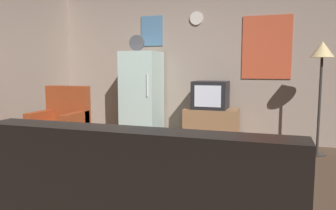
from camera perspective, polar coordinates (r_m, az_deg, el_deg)
name	(u,v)px	position (r m, az deg, el deg)	size (l,w,h in m)	color
ground_plane	(139,184)	(3.53, -5.21, -13.79)	(12.00, 12.00, 0.00)	#4C3828
wall_with_art	(195,64)	(5.64, 4.76, 7.31)	(5.20, 0.12, 2.59)	gray
fridge	(142,96)	(5.53, -4.65, 1.65)	(0.60, 0.62, 1.77)	silver
tv_stand	(212,126)	(5.26, 7.71, -3.76)	(0.84, 0.53, 0.58)	#8E6642
crt_tv	(211,95)	(5.20, 7.55, 1.78)	(0.54, 0.51, 0.44)	black
standing_lamp	(322,58)	(4.94, 25.58, 7.45)	(0.32, 0.32, 1.59)	#332D28
coffee_table	(120,158)	(3.71, -8.44, -9.20)	(0.72, 0.72, 0.45)	#8E6642
wine_glass	(117,132)	(3.60, -9.09, -4.78)	(0.05, 0.05, 0.15)	silver
mug_ceramic_white	(118,135)	(3.61, -8.92, -5.23)	(0.08, 0.08, 0.09)	silver
remote_control	(106,137)	(3.67, -10.89, -5.60)	(0.15, 0.04, 0.02)	black
armchair	(60,129)	(4.96, -18.49, -4.10)	(0.68, 0.68, 0.96)	maroon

